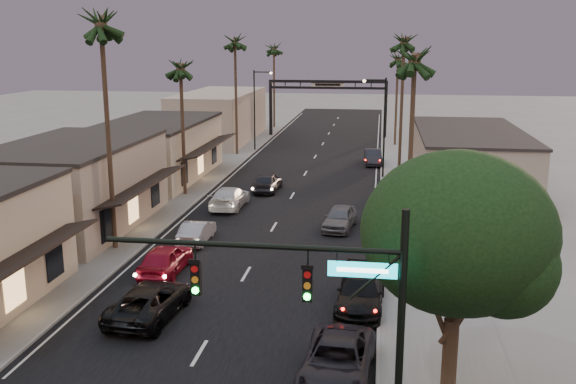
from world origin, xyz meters
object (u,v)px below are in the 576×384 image
(corner_tree, at_px, (460,239))
(streetlight_right, at_px, (382,119))
(palm_rc, at_px, (398,56))
(oncoming_red, at_px, (166,259))
(oncoming_pickup, at_px, (150,301))
(palm_lb, at_px, (100,18))
(traffic_signal, at_px, (332,301))
(palm_ld, at_px, (235,38))
(palm_far, at_px, (274,46))
(arch, at_px, (328,94))
(palm_ra, at_px, (415,54))
(curbside_black, at_px, (361,292))
(oncoming_silver, at_px, (197,231))
(curbside_near, at_px, (337,361))
(streetlight_left, at_px, (257,104))
(palm_lc, at_px, (180,63))
(palm_rb, at_px, (404,38))

(corner_tree, height_order, streetlight_right, streetlight_right)
(palm_rc, distance_m, oncoming_red, 48.21)
(oncoming_pickup, bearing_deg, palm_lb, -54.05)
(traffic_signal, bearing_deg, palm_ld, 105.65)
(oncoming_pickup, bearing_deg, palm_far, -80.93)
(arch, xyz_separation_m, palm_rc, (8.60, -6.00, 4.94))
(palm_ra, bearing_deg, curbside_black, -105.69)
(arch, xyz_separation_m, curbside_black, (6.20, -54.54, -4.77))
(oncoming_silver, bearing_deg, palm_ld, -82.05)
(oncoming_pickup, relative_size, curbside_near, 1.00)
(oncoming_silver, bearing_deg, traffic_signal, 115.93)
(streetlight_left, relative_size, palm_lb, 0.59)
(traffic_signal, xyz_separation_m, palm_ra, (2.91, 20.00, 6.36))
(palm_far, relative_size, oncoming_red, 2.82)
(arch, relative_size, palm_lb, 1.00)
(traffic_signal, distance_m, oncoming_red, 18.16)
(palm_rc, xyz_separation_m, palm_far, (-16.90, 14.00, 0.97))
(palm_ld, height_order, curbside_black, palm_ld)
(streetlight_left, bearing_deg, oncoming_pickup, -85.19)
(arch, distance_m, curbside_black, 55.10)
(streetlight_right, height_order, palm_ld, palm_ld)
(traffic_signal, bearing_deg, palm_ra, 81.72)
(streetlight_left, height_order, palm_ld, palm_ld)
(oncoming_red, height_order, curbside_black, oncoming_red)
(palm_ld, distance_m, oncoming_silver, 33.39)
(streetlight_right, bearing_deg, palm_ld, 147.21)
(curbside_black, bearing_deg, palm_lb, 158.65)
(palm_lc, xyz_separation_m, curbside_black, (14.80, -20.54, -9.71))
(streetlight_right, distance_m, oncoming_silver, 24.14)
(curbside_black, bearing_deg, arch, 98.98)
(palm_rb, bearing_deg, palm_far, 116.43)
(streetlight_right, distance_m, curbside_black, 29.90)
(oncoming_red, bearing_deg, arch, -93.26)
(arch, relative_size, palm_ra, 1.15)
(streetlight_left, xyz_separation_m, curbside_black, (13.12, -42.54, -4.57))
(palm_ra, height_order, palm_far, same)
(palm_far, bearing_deg, curbside_black, -76.95)
(streetlight_left, distance_m, oncoming_pickup, 45.33)
(palm_rb, height_order, curbside_near, palm_rb)
(streetlight_left, bearing_deg, oncoming_red, -86.18)
(corner_tree, bearing_deg, palm_lb, 141.17)
(palm_lb, bearing_deg, oncoming_silver, 24.89)
(streetlight_left, distance_m, curbside_near, 51.02)
(streetlight_left, distance_m, oncoming_red, 39.79)
(curbside_black, bearing_deg, palm_ld, 113.02)
(streetlight_left, xyz_separation_m, palm_ld, (-1.68, -3.00, 7.09))
(palm_far, bearing_deg, palm_ld, -90.75)
(palm_lb, distance_m, curbside_black, 20.52)
(streetlight_right, relative_size, oncoming_silver, 2.17)
(curbside_near, bearing_deg, palm_rc, 90.50)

